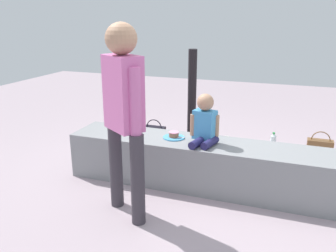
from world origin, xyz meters
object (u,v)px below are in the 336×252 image
at_px(child_seated, 205,122).
at_px(water_bottle_near_gift, 273,141).
at_px(gift_bag, 222,148).
at_px(handbag_black_leather, 154,136).
at_px(adult_standing, 124,105).
at_px(handbag_brown_canvas, 320,148).
at_px(cake_plate, 174,136).

distance_m(child_seated, water_bottle_near_gift, 1.58).
relative_size(gift_bag, handbag_black_leather, 0.83).
relative_size(child_seated, adult_standing, 0.30).
relative_size(adult_standing, water_bottle_near_gift, 7.37).
xyz_separation_m(gift_bag, water_bottle_near_gift, (0.56, 0.55, -0.03)).
bearing_deg(handbag_brown_canvas, adult_standing, -129.64).
bearing_deg(gift_bag, child_seated, -91.78).
relative_size(gift_bag, handbag_brown_canvas, 0.91).
distance_m(adult_standing, handbag_brown_canvas, 2.69).
height_order(water_bottle_near_gift, handbag_brown_canvas, handbag_brown_canvas).
distance_m(child_seated, handbag_black_leather, 1.42).
distance_m(child_seated, cake_plate, 0.38).
distance_m(adult_standing, handbag_black_leather, 1.91).
bearing_deg(gift_bag, handbag_black_leather, 171.13).
bearing_deg(handbag_black_leather, water_bottle_near_gift, 15.31).
distance_m(gift_bag, handbag_brown_canvas, 1.20).
distance_m(adult_standing, gift_bag, 1.81).
bearing_deg(adult_standing, child_seated, 55.54).
bearing_deg(handbag_black_leather, child_seated, -46.06).
distance_m(gift_bag, handbag_black_leather, 0.95).
height_order(cake_plate, handbag_black_leather, cake_plate).
xyz_separation_m(adult_standing, handbag_black_leather, (-0.42, 1.66, -0.84)).
relative_size(water_bottle_near_gift, handbag_black_leather, 0.61).
relative_size(adult_standing, gift_bag, 5.44).
distance_m(cake_plate, handbag_black_leather, 1.13).
distance_m(child_seated, adult_standing, 0.91).
bearing_deg(handbag_brown_canvas, cake_plate, -140.45).
height_order(handbag_black_leather, handbag_brown_canvas, handbag_black_leather).
bearing_deg(cake_plate, handbag_black_leather, 122.89).
xyz_separation_m(child_seated, handbag_black_leather, (-0.91, 0.94, -0.55)).
distance_m(adult_standing, cake_plate, 0.91).
bearing_deg(handbag_brown_canvas, water_bottle_near_gift, 169.15).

